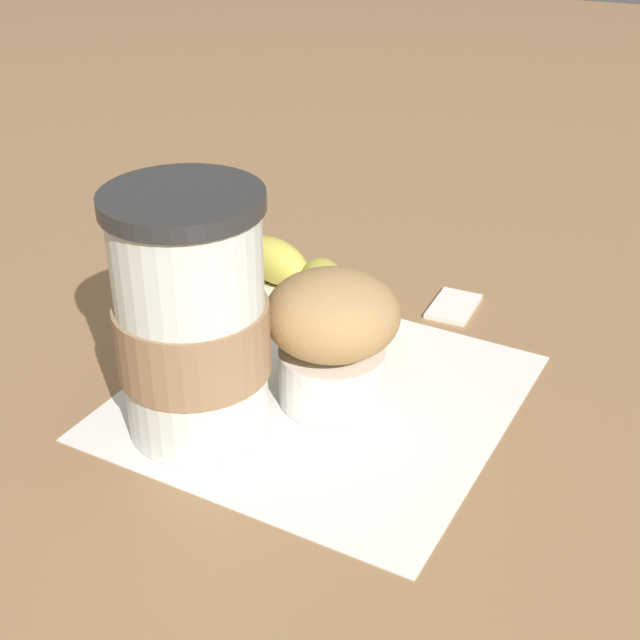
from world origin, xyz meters
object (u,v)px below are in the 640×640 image
at_px(muffin, 334,332).
at_px(sugar_packet, 454,304).
at_px(coffee_cup, 192,321).
at_px(banana, 288,278).

relative_size(muffin, sugar_packet, 1.78).
relative_size(coffee_cup, sugar_packet, 3.10).
xyz_separation_m(muffin, banana, (0.11, 0.08, -0.03)).
height_order(coffee_cup, banana, coffee_cup).
distance_m(muffin, banana, 0.14).
height_order(muffin, sugar_packet, muffin).
relative_size(banana, sugar_packet, 3.98).
xyz_separation_m(coffee_cup, sugar_packet, (0.21, -0.11, -0.07)).
xyz_separation_m(coffee_cup, banana, (0.17, 0.02, -0.06)).
bearing_deg(banana, muffin, -143.20).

